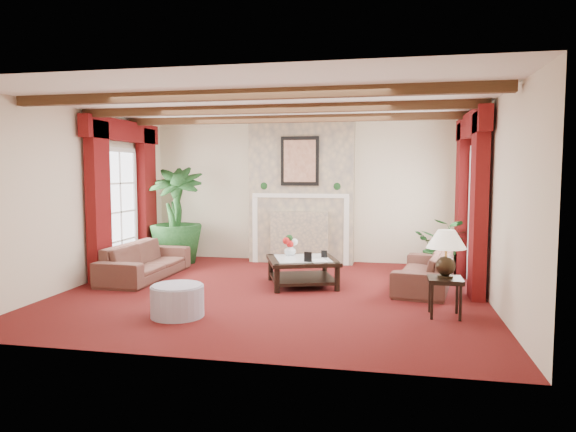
% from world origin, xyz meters
% --- Properties ---
extents(floor, '(6.00, 6.00, 0.00)m').
position_xyz_m(floor, '(0.00, 0.00, 0.00)').
color(floor, '#470D0C').
rests_on(floor, ground).
extents(ceiling, '(6.00, 6.00, 0.00)m').
position_xyz_m(ceiling, '(0.00, 0.00, 2.70)').
color(ceiling, white).
rests_on(ceiling, floor).
extents(back_wall, '(6.00, 0.02, 2.70)m').
position_xyz_m(back_wall, '(0.00, 2.75, 1.35)').
color(back_wall, beige).
rests_on(back_wall, ground).
extents(left_wall, '(0.02, 5.50, 2.70)m').
position_xyz_m(left_wall, '(-3.00, 0.00, 1.35)').
color(left_wall, beige).
rests_on(left_wall, ground).
extents(right_wall, '(0.02, 5.50, 2.70)m').
position_xyz_m(right_wall, '(3.00, 0.00, 1.35)').
color(right_wall, beige).
rests_on(right_wall, ground).
extents(ceiling_beams, '(6.00, 3.00, 0.12)m').
position_xyz_m(ceiling_beams, '(0.00, 0.00, 2.64)').
color(ceiling_beams, '#361E11').
rests_on(ceiling_beams, ceiling).
extents(fireplace, '(2.00, 0.52, 2.70)m').
position_xyz_m(fireplace, '(0.00, 2.55, 2.70)').
color(fireplace, tan).
rests_on(fireplace, ground).
extents(french_door_left, '(0.10, 1.10, 2.16)m').
position_xyz_m(french_door_left, '(-2.97, 1.00, 2.13)').
color(french_door_left, white).
rests_on(french_door_left, ground).
extents(french_door_right, '(0.10, 1.10, 2.16)m').
position_xyz_m(french_door_right, '(2.97, 1.00, 2.13)').
color(french_door_right, white).
rests_on(french_door_right, ground).
extents(curtains_left, '(0.20, 2.40, 2.55)m').
position_xyz_m(curtains_left, '(-2.86, 1.00, 2.55)').
color(curtains_left, '#540B0D').
rests_on(curtains_left, ground).
extents(curtains_right, '(0.20, 2.40, 2.55)m').
position_xyz_m(curtains_right, '(2.86, 1.00, 2.55)').
color(curtains_right, '#540B0D').
rests_on(curtains_right, ground).
extents(sofa_left, '(1.98, 0.64, 0.77)m').
position_xyz_m(sofa_left, '(-2.29, 0.58, 0.38)').
color(sofa_left, '#3D1020').
rests_on(sofa_left, ground).
extents(sofa_right, '(2.06, 1.18, 0.73)m').
position_xyz_m(sofa_right, '(2.20, 0.73, 0.37)').
color(sofa_right, '#3D1020').
rests_on(sofa_right, ground).
extents(potted_palm, '(1.64, 2.18, 1.03)m').
position_xyz_m(potted_palm, '(-2.35, 1.98, 0.51)').
color(potted_palm, black).
rests_on(potted_palm, ground).
extents(small_plant, '(1.39, 1.43, 0.76)m').
position_xyz_m(small_plant, '(2.56, 1.80, 0.38)').
color(small_plant, black).
rests_on(small_plant, ground).
extents(coffee_table, '(1.30, 1.30, 0.42)m').
position_xyz_m(coffee_table, '(0.36, 0.52, 0.21)').
color(coffee_table, black).
rests_on(coffee_table, ground).
extents(side_table, '(0.42, 0.42, 0.48)m').
position_xyz_m(side_table, '(2.34, -0.83, 0.24)').
color(side_table, black).
rests_on(side_table, ground).
extents(ottoman, '(0.64, 0.64, 0.38)m').
position_xyz_m(ottoman, '(-0.84, -1.45, 0.19)').
color(ottoman, '#9B92A5').
rests_on(ottoman, ground).
extents(table_lamp, '(0.47, 0.47, 0.60)m').
position_xyz_m(table_lamp, '(2.34, -0.83, 0.78)').
color(table_lamp, black).
rests_on(table_lamp, side_table).
extents(flower_vase, '(0.29, 0.30, 0.19)m').
position_xyz_m(flower_vase, '(0.12, 0.75, 0.51)').
color(flower_vase, silver).
rests_on(flower_vase, coffee_table).
extents(book, '(0.24, 0.17, 0.30)m').
position_xyz_m(book, '(0.54, 0.24, 0.57)').
color(book, black).
rests_on(book, coffee_table).
extents(photo_frame_a, '(0.12, 0.04, 0.16)m').
position_xyz_m(photo_frame_a, '(0.50, 0.21, 0.50)').
color(photo_frame_a, black).
rests_on(photo_frame_a, coffee_table).
extents(photo_frame_b, '(0.09, 0.02, 0.12)m').
position_xyz_m(photo_frame_b, '(0.68, 0.63, 0.48)').
color(photo_frame_b, black).
rests_on(photo_frame_b, coffee_table).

